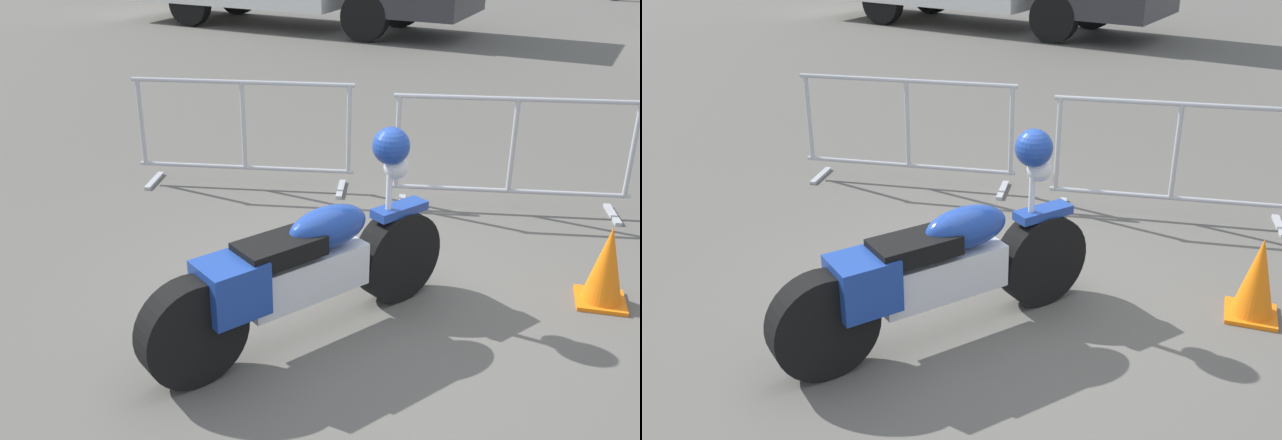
# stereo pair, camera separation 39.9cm
# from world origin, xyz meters

# --- Properties ---
(ground_plane) EXTENTS (120.00, 120.00, 0.00)m
(ground_plane) POSITION_xyz_m (0.00, 0.00, 0.00)
(ground_plane) COLOR #54514C
(motorcycle) EXTENTS (1.57, 1.89, 1.29)m
(motorcycle) POSITION_xyz_m (-0.24, -0.38, 0.49)
(motorcycle) COLOR black
(motorcycle) RESTS_ON ground
(crowd_barrier_near) EXTENTS (2.12, 0.68, 1.07)m
(crowd_barrier_near) POSITION_xyz_m (-1.50, 2.02, 0.55)
(crowd_barrier_near) COLOR #9EA0A5
(crowd_barrier_near) RESTS_ON ground
(crowd_barrier_far) EXTENTS (2.12, 0.68, 1.07)m
(crowd_barrier_far) POSITION_xyz_m (1.02, 2.02, 0.55)
(crowd_barrier_far) COLOR #9EA0A5
(crowd_barrier_far) RESTS_ON ground
(traffic_cone) EXTENTS (0.34, 0.34, 0.59)m
(traffic_cone) POSITION_xyz_m (1.70, 0.52, 0.29)
(traffic_cone) COLOR orange
(traffic_cone) RESTS_ON ground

